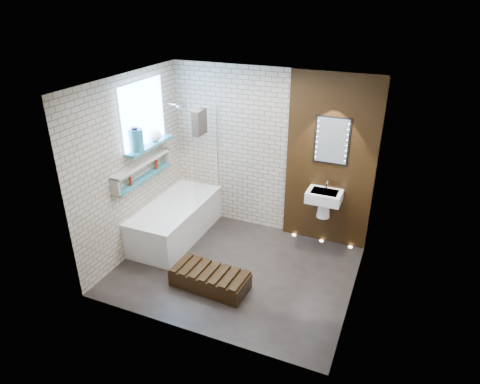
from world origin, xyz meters
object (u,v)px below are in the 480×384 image
at_px(bathtub, 176,220).
at_px(bath_screen, 207,155).
at_px(walnut_step, 210,279).
at_px(washbasin, 324,200).
at_px(led_mirror, 332,141).

height_order(bathtub, bath_screen, bath_screen).
bearing_deg(bathtub, walnut_step, -41.31).
distance_m(bath_screen, walnut_step, 1.94).
distance_m(washbasin, led_mirror, 0.88).
relative_size(washbasin, walnut_step, 0.57).
height_order(bathtub, washbasin, washbasin).
bearing_deg(bathtub, led_mirror, 19.78).
xyz_separation_m(washbasin, led_mirror, (0.00, 0.16, 0.86)).
xyz_separation_m(washbasin, walnut_step, (-1.11, -1.56, -0.68)).
relative_size(washbasin, led_mirror, 0.83).
bearing_deg(led_mirror, bathtub, -160.22).
distance_m(bathtub, led_mirror, 2.68).
bearing_deg(led_mirror, washbasin, -90.00).
bearing_deg(washbasin, led_mirror, 90.00).
height_order(bath_screen, washbasin, bath_screen).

